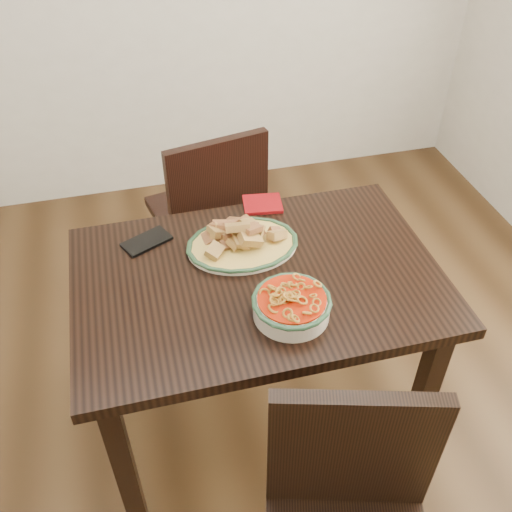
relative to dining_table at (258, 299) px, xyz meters
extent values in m
plane|color=#352211|center=(-0.07, -0.02, -0.64)|extent=(3.50, 3.50, 0.00)
cube|color=black|center=(0.00, 0.00, 0.09)|extent=(1.14, 0.76, 0.04)
cube|color=black|center=(-0.49, -0.30, -0.29)|extent=(0.06, 0.06, 0.71)
cube|color=black|center=(0.49, -0.30, -0.29)|extent=(0.06, 0.06, 0.71)
cube|color=black|center=(-0.49, 0.30, -0.29)|extent=(0.06, 0.06, 0.71)
cube|color=black|center=(0.49, 0.30, -0.29)|extent=(0.06, 0.06, 0.71)
cube|color=black|center=(-0.04, 0.79, -0.21)|extent=(0.50, 0.50, 0.04)
cube|color=black|center=(0.09, 0.99, -0.44)|extent=(0.04, 0.04, 0.41)
cube|color=black|center=(-0.24, 0.92, -0.44)|extent=(0.04, 0.04, 0.41)
cube|color=black|center=(0.16, 0.66, -0.44)|extent=(0.04, 0.04, 0.41)
cube|color=black|center=(-0.17, 0.59, -0.44)|extent=(0.04, 0.04, 0.41)
cube|color=black|center=(0.00, 0.60, 0.03)|extent=(0.42, 0.13, 0.44)
cube|color=black|center=(0.09, -0.59, 0.03)|extent=(0.41, 0.15, 0.44)
ellipsoid|color=beige|center=(-0.01, 0.14, 0.11)|extent=(0.36, 0.27, 0.02)
ellipsoid|color=gold|center=(-0.01, 0.14, 0.12)|extent=(0.35, 0.26, 0.01)
torus|color=#1B3C22|center=(-0.01, 0.14, 0.12)|extent=(0.28, 0.28, 0.01)
cylinder|color=beige|center=(0.05, -0.19, 0.14)|extent=(0.22, 0.22, 0.06)
torus|color=#1C3E26|center=(0.05, -0.19, 0.16)|extent=(0.23, 0.23, 0.02)
cylinder|color=#AB2007|center=(0.05, -0.19, 0.17)|extent=(0.20, 0.20, 0.01)
cube|color=black|center=(-0.32, 0.24, 0.11)|extent=(0.18, 0.14, 0.01)
cube|color=maroon|center=(0.11, 0.35, 0.11)|extent=(0.15, 0.13, 0.01)
camera|label=1|loc=(-0.33, -1.26, 1.31)|focal=40.00mm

